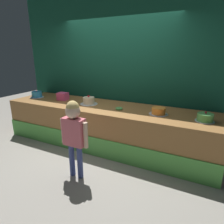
% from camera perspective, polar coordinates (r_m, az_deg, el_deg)
% --- Properties ---
extents(ground_plane, '(12.00, 12.00, 0.00)m').
position_cam_1_polar(ground_plane, '(3.67, -6.04, -12.46)').
color(ground_plane, gray).
extents(stage_platform, '(4.21, 1.06, 0.81)m').
position_cam_1_polar(stage_platform, '(3.90, -2.18, -4.00)').
color(stage_platform, '#9E6B38').
rests_on(stage_platform, ground_plane).
extents(curtain_backdrop, '(4.86, 0.08, 3.05)m').
position_cam_1_polar(curtain_backdrop, '(4.21, 1.82, 13.26)').
color(curtain_backdrop, '#144C38').
rests_on(curtain_backdrop, ground_plane).
extents(child_figure, '(0.46, 0.21, 1.19)m').
position_cam_1_polar(child_figure, '(2.79, -11.24, -5.11)').
color(child_figure, '#3F4C8C').
rests_on(child_figure, ground_plane).
extents(pink_box, '(0.23, 0.19, 0.16)m').
position_cam_1_polar(pink_box, '(4.39, -14.40, 4.53)').
color(pink_box, '#F14F8A').
rests_on(pink_box, stage_platform).
extents(donut, '(0.13, 0.13, 0.04)m').
position_cam_1_polar(donut, '(3.53, 2.10, 1.03)').
color(donut, '#59B259').
rests_on(donut, stage_platform).
extents(cake_far_left, '(0.31, 0.31, 0.17)m').
position_cam_1_polar(cake_far_left, '(4.84, -21.41, 4.85)').
color(cake_far_left, silver).
rests_on(cake_far_left, stage_platform).
extents(cake_center_left, '(0.36, 0.36, 0.19)m').
position_cam_1_polar(cake_center_left, '(3.93, -6.93, 3.29)').
color(cake_center_left, white).
rests_on(cake_center_left, stage_platform).
extents(cake_center_right, '(0.32, 0.32, 0.12)m').
position_cam_1_polar(cake_center_right, '(3.34, 13.66, 0.22)').
color(cake_center_right, silver).
rests_on(cake_center_right, stage_platform).
extents(cake_far_right, '(0.28, 0.28, 0.16)m').
position_cam_1_polar(cake_far_right, '(3.23, 25.92, -1.51)').
color(cake_far_right, silver).
rests_on(cake_far_right, stage_platform).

